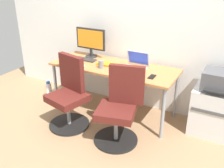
{
  "coord_description": "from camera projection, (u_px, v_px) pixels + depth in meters",
  "views": [
    {
      "loc": [
        1.56,
        -2.92,
        1.95
      ],
      "look_at": [
        0.0,
        -0.05,
        0.47
      ],
      "focal_mm": 41.04,
      "sensor_mm": 36.0,
      "label": 1
    }
  ],
  "objects": [
    {
      "name": "back_wall",
      "position": [
        128.0,
        19.0,
        3.61
      ],
      "size": [
        4.4,
        0.04,
        2.6
      ],
      "primitive_type": "cube",
      "color": "white",
      "rests_on": "ground"
    },
    {
      "name": "pen_cup",
      "position": [
        101.0,
        64.0,
        3.43
      ],
      "size": [
        0.07,
        0.07,
        0.1
      ],
      "primitive_type": "cylinder",
      "color": "slate",
      "rests_on": "desk"
    },
    {
      "name": "coffee_mug",
      "position": [
        115.0,
        70.0,
        3.24
      ],
      "size": [
        0.08,
        0.08,
        0.09
      ],
      "primitive_type": "cylinder",
      "color": "blue",
      "rests_on": "desk"
    },
    {
      "name": "keyboard_by_laptop",
      "position": [
        85.0,
        59.0,
        3.75
      ],
      "size": [
        0.34,
        0.12,
        0.02
      ],
      "primitive_type": "cube",
      "color": "#2D2D2D",
      "rests_on": "desk"
    },
    {
      "name": "desk",
      "position": [
        114.0,
        70.0,
        3.55
      ],
      "size": [
        1.76,
        0.67,
        0.72
      ],
      "color": "#B77542",
      "rests_on": "ground"
    },
    {
      "name": "phone_near_monitor",
      "position": [
        152.0,
        77.0,
        3.16
      ],
      "size": [
        0.07,
        0.14,
        0.01
      ],
      "primitive_type": "cube",
      "color": "black",
      "rests_on": "desk"
    },
    {
      "name": "side_cabinet",
      "position": [
        214.0,
        112.0,
        3.22
      ],
      "size": [
        0.54,
        0.44,
        0.61
      ],
      "color": "silver",
      "rests_on": "ground"
    },
    {
      "name": "water_bottle_on_floor",
      "position": [
        49.0,
        91.0,
        4.13
      ],
      "size": [
        0.09,
        0.09,
        0.31
      ],
      "color": "white",
      "rests_on": "ground"
    },
    {
      "name": "mouse_by_monitor",
      "position": [
        80.0,
        62.0,
        3.62
      ],
      "size": [
        0.06,
        0.1,
        0.03
      ],
      "primitive_type": "ellipsoid",
      "color": "#2D2D2D",
      "rests_on": "desk"
    },
    {
      "name": "ground_plane",
      "position": [
        114.0,
        111.0,
        3.82
      ],
      "size": [
        5.28,
        5.28,
        0.0
      ],
      "primitive_type": "plane",
      "color": "#9E7A56"
    },
    {
      "name": "notebook",
      "position": [
        105.0,
        64.0,
        3.57
      ],
      "size": [
        0.21,
        0.15,
        0.03
      ],
      "primitive_type": "cube",
      "color": "orange",
      "rests_on": "desk"
    },
    {
      "name": "printer",
      "position": [
        219.0,
        81.0,
        3.05
      ],
      "size": [
        0.38,
        0.4,
        0.24
      ],
      "color": "#515156",
      "rests_on": "side_cabinet"
    },
    {
      "name": "office_chair_left",
      "position": [
        69.0,
        95.0,
        3.37
      ],
      "size": [
        0.54,
        0.54,
        0.94
      ],
      "color": "black",
      "rests_on": "ground"
    },
    {
      "name": "open_laptop",
      "position": [
        136.0,
        64.0,
        3.42
      ],
      "size": [
        0.31,
        0.29,
        0.22
      ],
      "color": "silver",
      "rests_on": "desk"
    },
    {
      "name": "office_chair_right",
      "position": [
        120.0,
        109.0,
        3.05
      ],
      "size": [
        0.54,
        0.54,
        0.94
      ],
      "color": "black",
      "rests_on": "ground"
    },
    {
      "name": "desktop_monitor",
      "position": [
        91.0,
        41.0,
        3.78
      ],
      "size": [
        0.48,
        0.18,
        0.43
      ],
      "color": "#262626",
      "rests_on": "desk"
    },
    {
      "name": "mouse_by_laptop",
      "position": [
        124.0,
        75.0,
        3.18
      ],
      "size": [
        0.06,
        0.1,
        0.03
      ],
      "primitive_type": "ellipsoid",
      "color": "silver",
      "rests_on": "desk"
    },
    {
      "name": "keyboard_by_monitor",
      "position": [
        72.0,
        65.0,
        3.54
      ],
      "size": [
        0.34,
        0.12,
        0.02
      ],
      "primitive_type": "cube",
      "color": "silver",
      "rests_on": "desk"
    }
  ]
}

